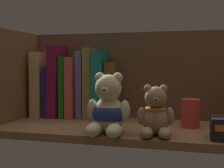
{
  "coord_description": "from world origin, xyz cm",
  "views": [
    {
      "loc": [
        18.85,
        -83.27,
        19.11
      ],
      "look_at": [
        -3.48,
        0.0,
        13.76
      ],
      "focal_mm": 49.44,
      "sensor_mm": 36.0,
      "label": 1
    }
  ],
  "objects_px": {
    "book_1": "(53,91)",
    "book_5": "(84,84)",
    "book_8": "(114,90)",
    "teddy_bear_larger": "(108,110)",
    "book_0": "(45,84)",
    "teddy_bear_smaller": "(156,114)",
    "book_4": "(76,87)",
    "book_2": "(61,81)",
    "book_3": "(69,87)",
    "pillar_candle": "(190,113)",
    "book_6": "(92,83)",
    "book_7": "(102,85)"
  },
  "relations": [
    {
      "from": "book_4",
      "to": "teddy_bear_larger",
      "type": "bearing_deg",
      "value": -52.14
    },
    {
      "from": "book_1",
      "to": "book_5",
      "type": "relative_size",
      "value": 0.76
    },
    {
      "from": "book_6",
      "to": "pillar_candle",
      "type": "bearing_deg",
      "value": -16.35
    },
    {
      "from": "book_7",
      "to": "teddy_bear_smaller",
      "type": "height_order",
      "value": "book_7"
    },
    {
      "from": "book_8",
      "to": "book_0",
      "type": "bearing_deg",
      "value": 180.0
    },
    {
      "from": "book_4",
      "to": "book_7",
      "type": "relative_size",
      "value": 0.91
    },
    {
      "from": "book_0",
      "to": "pillar_candle",
      "type": "relative_size",
      "value": 2.74
    },
    {
      "from": "book_0",
      "to": "book_3",
      "type": "relative_size",
      "value": 1.08
    },
    {
      "from": "book_2",
      "to": "book_4",
      "type": "relative_size",
      "value": 1.2
    },
    {
      "from": "teddy_bear_larger",
      "to": "pillar_candle",
      "type": "xyz_separation_m",
      "value": [
        0.2,
        0.13,
        -0.02
      ]
    },
    {
      "from": "book_0",
      "to": "book_3",
      "type": "distance_m",
      "value": 0.09
    },
    {
      "from": "book_5",
      "to": "book_6",
      "type": "relative_size",
      "value": 0.96
    },
    {
      "from": "book_5",
      "to": "book_7",
      "type": "xyz_separation_m",
      "value": [
        0.06,
        0.0,
        -0.0
      ]
    },
    {
      "from": "book_1",
      "to": "book_4",
      "type": "distance_m",
      "value": 0.09
    },
    {
      "from": "book_7",
      "to": "book_4",
      "type": "bearing_deg",
      "value": 180.0
    },
    {
      "from": "book_2",
      "to": "book_5",
      "type": "bearing_deg",
      "value": 0.0
    },
    {
      "from": "book_3",
      "to": "teddy_bear_larger",
      "type": "distance_m",
      "value": 0.31
    },
    {
      "from": "book_1",
      "to": "book_5",
      "type": "height_order",
      "value": "book_5"
    },
    {
      "from": "book_2",
      "to": "teddy_bear_larger",
      "type": "distance_m",
      "value": 0.33
    },
    {
      "from": "book_2",
      "to": "book_6",
      "type": "xyz_separation_m",
      "value": [
        0.11,
        0.0,
        -0.0
      ]
    },
    {
      "from": "book_0",
      "to": "teddy_bear_larger",
      "type": "bearing_deg",
      "value": -37.89
    },
    {
      "from": "book_4",
      "to": "book_0",
      "type": "bearing_deg",
      "value": 180.0
    },
    {
      "from": "book_1",
      "to": "book_4",
      "type": "xyz_separation_m",
      "value": [
        0.08,
        0.0,
        0.02
      ]
    },
    {
      "from": "book_1",
      "to": "book_5",
      "type": "distance_m",
      "value": 0.11
    },
    {
      "from": "book_3",
      "to": "pillar_candle",
      "type": "distance_m",
      "value": 0.41
    },
    {
      "from": "book_3",
      "to": "book_4",
      "type": "relative_size",
      "value": 1.01
    },
    {
      "from": "teddy_bear_larger",
      "to": "book_8",
      "type": "bearing_deg",
      "value": 101.04
    },
    {
      "from": "teddy_bear_larger",
      "to": "teddy_bear_smaller",
      "type": "distance_m",
      "value": 0.12
    },
    {
      "from": "book_5",
      "to": "book_1",
      "type": "bearing_deg",
      "value": 180.0
    },
    {
      "from": "book_7",
      "to": "teddy_bear_smaller",
      "type": "distance_m",
      "value": 0.3
    },
    {
      "from": "book_1",
      "to": "book_7",
      "type": "relative_size",
      "value": 0.76
    },
    {
      "from": "book_8",
      "to": "teddy_bear_larger",
      "type": "xyz_separation_m",
      "value": [
        0.04,
        -0.23,
        -0.03
      ]
    },
    {
      "from": "teddy_bear_larger",
      "to": "book_6",
      "type": "bearing_deg",
      "value": 117.88
    },
    {
      "from": "book_1",
      "to": "book_6",
      "type": "height_order",
      "value": "book_6"
    },
    {
      "from": "book_4",
      "to": "book_5",
      "type": "bearing_deg",
      "value": 0.0
    },
    {
      "from": "book_7",
      "to": "pillar_candle",
      "type": "bearing_deg",
      "value": -18.28
    },
    {
      "from": "book_0",
      "to": "book_5",
      "type": "relative_size",
      "value": 0.99
    },
    {
      "from": "book_2",
      "to": "book_3",
      "type": "xyz_separation_m",
      "value": [
        0.03,
        0.0,
        -0.02
      ]
    },
    {
      "from": "book_7",
      "to": "book_3",
      "type": "bearing_deg",
      "value": 180.0
    },
    {
      "from": "pillar_candle",
      "to": "book_0",
      "type": "bearing_deg",
      "value": 169.22
    },
    {
      "from": "book_6",
      "to": "teddy_bear_smaller",
      "type": "bearing_deg",
      "value": -42.93
    },
    {
      "from": "book_2",
      "to": "book_4",
      "type": "bearing_deg",
      "value": 0.0
    },
    {
      "from": "book_5",
      "to": "teddy_bear_smaller",
      "type": "relative_size",
      "value": 1.74
    },
    {
      "from": "teddy_bear_larger",
      "to": "teddy_bear_smaller",
      "type": "relative_size",
      "value": 1.23
    },
    {
      "from": "book_5",
      "to": "pillar_candle",
      "type": "relative_size",
      "value": 2.76
    },
    {
      "from": "book_3",
      "to": "book_2",
      "type": "bearing_deg",
      "value": 180.0
    },
    {
      "from": "book_1",
      "to": "pillar_candle",
      "type": "relative_size",
      "value": 2.1
    },
    {
      "from": "book_1",
      "to": "book_5",
      "type": "bearing_deg",
      "value": 0.0
    },
    {
      "from": "book_1",
      "to": "book_8",
      "type": "height_order",
      "value": "book_8"
    },
    {
      "from": "book_7",
      "to": "pillar_candle",
      "type": "height_order",
      "value": "book_7"
    }
  ]
}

